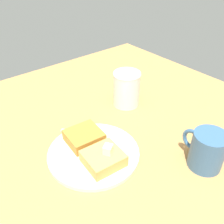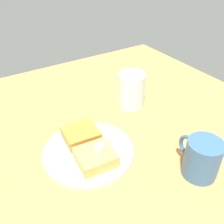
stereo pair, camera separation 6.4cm
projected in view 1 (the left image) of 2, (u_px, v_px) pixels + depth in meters
table_surface at (114, 137)px, 65.36cm from camera, size 95.44×95.44×2.98cm
plate at (94, 153)px, 57.75cm from camera, size 21.12×21.12×1.02cm
toast_slice_left at (103, 158)px, 53.80cm from camera, size 8.16×8.63×2.80cm
toast_slice_middle at (84, 137)px, 59.57cm from camera, size 8.16×8.63×2.80cm
butter_pat_primary at (108, 149)px, 52.65cm from camera, size 2.54×2.60×1.97cm
fork at (96, 133)px, 62.57cm from camera, size 12.70×11.94×0.36cm
syrup_jar at (126, 90)px, 73.36cm from camera, size 7.97×7.97×10.32cm
coffee_mug at (207, 150)px, 53.13cm from camera, size 10.12×7.29×8.63cm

